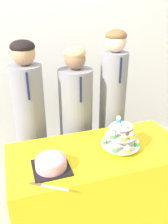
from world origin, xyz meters
TOP-DOWN VIEW (x-y plane):
  - wall_back at (0.00, 1.56)m, footprint 9.00×0.06m
  - table at (0.00, 0.30)m, footprint 1.33×0.61m
  - round_cake at (-0.37, 0.21)m, footprint 0.24×0.24m
  - cake_knife at (-0.46, 0.06)m, footprint 0.22×0.15m
  - cupcake_stand at (0.17, 0.28)m, footprint 0.29×0.29m
  - student_0 at (-0.43, 0.83)m, footprint 0.27×0.27m
  - student_1 at (-0.02, 0.83)m, footprint 0.30×0.31m
  - student_2 at (0.35, 0.83)m, footprint 0.25×0.25m

SIDE VIEW (x-z plane):
  - table at x=0.00m, z-range 0.00..0.74m
  - student_1 at x=-0.02m, z-range -0.04..1.37m
  - student_0 at x=-0.43m, z-range -0.02..1.47m
  - cake_knife at x=-0.46m, z-range 0.74..0.75m
  - student_2 at x=0.35m, z-range -0.01..1.52m
  - round_cake at x=-0.37m, z-range 0.74..0.85m
  - cupcake_stand at x=0.17m, z-range 0.72..0.97m
  - wall_back at x=0.00m, z-range 0.00..2.70m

